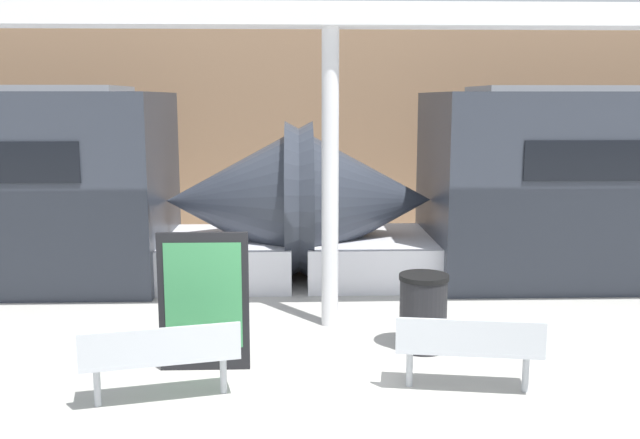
% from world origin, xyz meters
% --- Properties ---
extents(ground_plane, '(60.00, 60.00, 0.00)m').
position_xyz_m(ground_plane, '(0.00, 0.00, 0.00)').
color(ground_plane, '#B2AFA8').
extents(station_wall, '(56.00, 0.20, 5.00)m').
position_xyz_m(station_wall, '(0.00, 9.79, 2.50)').
color(station_wall, '#937051').
rests_on(station_wall, ground_plane).
extents(bench_near, '(1.54, 0.67, 0.81)m').
position_xyz_m(bench_near, '(1.26, 0.50, 0.50)').
color(bench_near, '#ADB2B7').
rests_on(bench_near, ground_plane).
extents(bench_far, '(1.61, 0.78, 0.81)m').
position_xyz_m(bench_far, '(-1.84, 0.34, 0.50)').
color(bench_far, '#ADB2B7').
rests_on(bench_far, ground_plane).
extents(trash_bin, '(0.60, 0.60, 0.93)m').
position_xyz_m(trash_bin, '(1.02, 1.78, 0.47)').
color(trash_bin, black).
rests_on(trash_bin, ground_plane).
extents(poster_board, '(1.00, 0.07, 1.56)m').
position_xyz_m(poster_board, '(-1.52, 1.21, 0.79)').
color(poster_board, black).
rests_on(poster_board, ground_plane).
extents(support_column_near, '(0.22, 0.22, 3.88)m').
position_xyz_m(support_column_near, '(-0.06, 2.76, 1.94)').
color(support_column_near, silver).
rests_on(support_column_near, ground_plane).
extents(canopy_beam, '(28.00, 0.60, 0.28)m').
position_xyz_m(canopy_beam, '(-0.06, 2.76, 4.02)').
color(canopy_beam, silver).
rests_on(canopy_beam, support_column_near).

